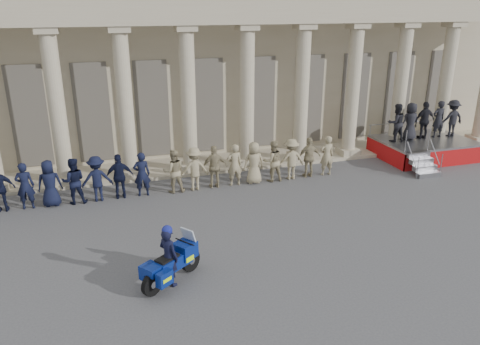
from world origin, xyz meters
The scene contains 6 objects.
ground centered at (0.00, 0.00, 0.00)m, with size 90.00×90.00×0.00m, color #444447.
building centered at (0.00, 14.74, 4.52)m, with size 40.00×12.50×9.00m.
officer_rank centered at (-3.36, 6.02, 0.88)m, with size 21.10×0.67×1.77m.
reviewing_stand centered at (12.60, 6.93, 1.47)m, with size 4.39×4.18×2.69m.
motorcycle centered at (-0.90, -0.35, 0.58)m, with size 1.78×1.49×1.35m.
rider centered at (-0.99, -0.42, 0.87)m, with size 0.67×0.72×1.74m.
Camera 1 is at (-2.38, -11.31, 7.12)m, focal length 35.00 mm.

